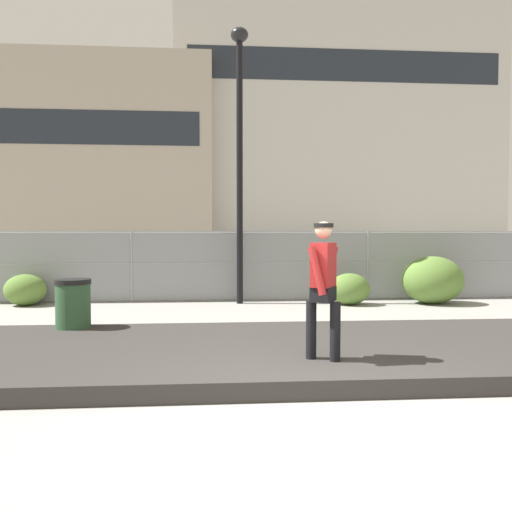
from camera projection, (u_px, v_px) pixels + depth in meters
The scene contains 14 objects.
ground_plane at pixel (312, 416), 4.94m from camera, with size 120.00×120.00×0.00m, color gray.
gravel_berm at pixel (282, 352), 7.14m from camera, with size 14.89×3.62×0.22m, color #33302D.
skateboard at pixel (323, 373), 6.26m from camera, with size 0.79×0.57×0.07m.
skater at pixel (323, 286), 6.21m from camera, with size 0.67×0.62×1.86m.
chain_fence at pixel (252, 266), 13.36m from camera, with size 18.79×0.06×1.85m.
street_lamp at pixel (240, 134), 12.75m from camera, with size 0.44×0.44×6.93m.
parked_car_near at pixel (176, 265), 15.31m from camera, with size 4.48×2.10×1.66m.
parked_car_mid at pixel (397, 264), 15.72m from camera, with size 4.43×2.01×1.66m.
library_building at pixel (77, 164), 42.57m from camera, with size 22.83×11.81×15.37m.
office_block at pixel (332, 117), 44.92m from camera, with size 27.04×10.11×24.23m.
shrub_left at pixel (25, 290), 12.51m from camera, with size 1.01×0.83×0.78m.
shrub_center at pixel (349, 289), 12.66m from camera, with size 1.03×0.84×0.79m.
shrub_right at pixel (433, 280), 12.84m from camera, with size 1.56×1.28×1.21m.
trash_bin at pixel (73, 310), 8.39m from camera, with size 0.59×0.59×1.03m.
Camera 1 is at (-0.92, -4.81, 1.78)m, focal length 35.55 mm.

